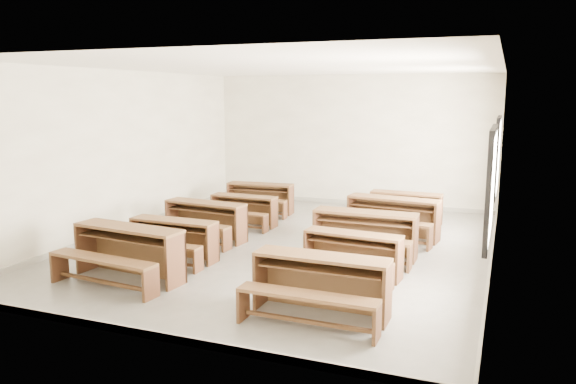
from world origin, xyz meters
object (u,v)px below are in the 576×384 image
at_px(desk_set_0, 126,249).
at_px(desk_set_2, 204,218).
at_px(desk_set_9, 405,206).
at_px(desk_set_8, 392,215).
at_px(desk_set_7, 364,231).
at_px(desk_set_5, 320,281).
at_px(desk_set_3, 243,208).
at_px(desk_set_1, 172,237).
at_px(desk_set_4, 260,196).
at_px(desk_set_6, 352,251).

relative_size(desk_set_0, desk_set_2, 1.10).
distance_m(desk_set_0, desk_set_9, 6.10).
bearing_deg(desk_set_8, desk_set_7, -91.08).
xyz_separation_m(desk_set_2, desk_set_5, (3.19, -2.72, 0.02)).
bearing_deg(desk_set_3, desk_set_1, -89.24).
relative_size(desk_set_1, desk_set_4, 0.96).
relative_size(desk_set_0, desk_set_4, 1.17).
relative_size(desk_set_1, desk_set_7, 0.87).
bearing_deg(desk_set_3, desk_set_8, 2.41).
height_order(desk_set_2, desk_set_9, desk_set_2).
distance_m(desk_set_3, desk_set_7, 3.22).
height_order(desk_set_3, desk_set_7, desk_set_7).
distance_m(desk_set_5, desk_set_9, 5.46).
distance_m(desk_set_0, desk_set_6, 3.36).
relative_size(desk_set_2, desk_set_6, 1.09).
relative_size(desk_set_0, desk_set_6, 1.21).
xyz_separation_m(desk_set_3, desk_set_8, (3.12, 0.08, 0.09)).
bearing_deg(desk_set_7, desk_set_4, 139.61).
bearing_deg(desk_set_9, desk_set_5, -89.48).
distance_m(desk_set_2, desk_set_7, 3.09).
bearing_deg(desk_set_2, desk_set_6, -13.54).
xyz_separation_m(desk_set_4, desk_set_8, (3.32, -1.21, 0.05)).
height_order(desk_set_1, desk_set_3, desk_set_1).
height_order(desk_set_1, desk_set_6, desk_set_1).
bearing_deg(desk_set_0, desk_set_7, 44.54).
xyz_separation_m(desk_set_3, desk_set_4, (-0.21, 1.30, 0.03)).
height_order(desk_set_3, desk_set_6, desk_set_6).
bearing_deg(desk_set_6, desk_set_2, 165.74).
relative_size(desk_set_6, desk_set_7, 0.89).
xyz_separation_m(desk_set_4, desk_set_7, (3.13, -2.65, 0.05)).
bearing_deg(desk_set_4, desk_set_2, -93.20).
bearing_deg(desk_set_7, desk_set_3, 155.06).
xyz_separation_m(desk_set_4, desk_set_6, (3.20, -3.71, -0.01)).
distance_m(desk_set_1, desk_set_3, 2.67).
distance_m(desk_set_0, desk_set_5, 3.12).
height_order(desk_set_3, desk_set_5, desk_set_5).
xyz_separation_m(desk_set_3, desk_set_6, (2.99, -2.42, 0.02)).
xyz_separation_m(desk_set_4, desk_set_9, (3.35, 0.11, -0.01)).
bearing_deg(desk_set_2, desk_set_0, -82.73).
relative_size(desk_set_3, desk_set_6, 0.92).
distance_m(desk_set_0, desk_set_8, 5.01).
xyz_separation_m(desk_set_1, desk_set_9, (3.15, 4.07, -0.00)).
bearing_deg(desk_set_1, desk_set_0, -93.25).
height_order(desk_set_2, desk_set_3, desk_set_2).
bearing_deg(desk_set_0, desk_set_8, 55.95).
height_order(desk_set_0, desk_set_7, desk_set_0).
xyz_separation_m(desk_set_1, desk_set_2, (-0.16, 1.33, 0.03)).
height_order(desk_set_8, desk_set_9, desk_set_8).
distance_m(desk_set_7, desk_set_8, 1.45).
height_order(desk_set_3, desk_set_8, desk_set_8).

